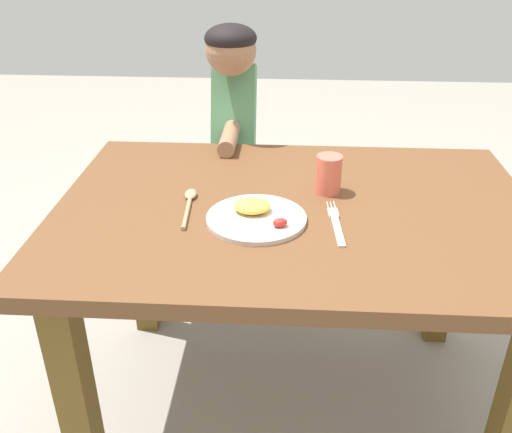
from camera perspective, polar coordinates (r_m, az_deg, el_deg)
The scene contains 7 objects.
ground_plane at distance 1.92m, azimuth 3.28°, elevation -17.94°, with size 8.00×8.00×0.00m, color gray.
dining_table at distance 1.54m, azimuth 3.89°, elevation -2.50°, with size 1.28×0.89×0.70m.
plate at distance 1.41m, azimuth -0.01°, elevation 0.06°, with size 0.25×0.25×0.04m.
fork at distance 1.41m, azimuth 8.17°, elevation -0.76°, with size 0.03×0.23×0.01m.
spoon at distance 1.50m, azimuth -6.83°, elevation 1.54°, with size 0.04×0.22×0.02m.
drinking_cup at distance 1.55m, azimuth 7.42°, elevation 4.30°, with size 0.07×0.07×0.11m, color #E76753.
person at distance 2.08m, azimuth -2.18°, elevation 6.66°, with size 0.17×0.40×1.08m.
Camera 1 is at (-0.02, -1.32, 1.39)m, focal length 39.22 mm.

